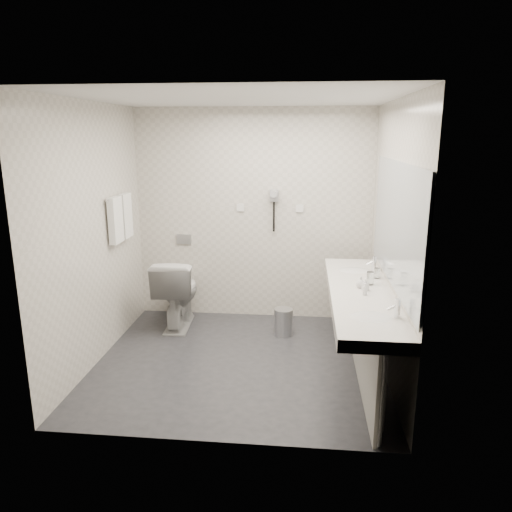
# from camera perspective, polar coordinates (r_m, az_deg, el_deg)

# --- Properties ---
(floor) EXTENTS (2.80, 2.80, 0.00)m
(floor) POSITION_cam_1_polar(r_m,az_deg,el_deg) (4.92, -1.96, -12.33)
(floor) COLOR #26262B
(floor) RESTS_ON ground
(ceiling) EXTENTS (2.80, 2.80, 0.00)m
(ceiling) POSITION_cam_1_polar(r_m,az_deg,el_deg) (4.41, -2.25, 18.13)
(ceiling) COLOR silver
(ceiling) RESTS_ON wall_back
(wall_back) EXTENTS (2.80, 0.00, 2.80)m
(wall_back) POSITION_cam_1_polar(r_m,az_deg,el_deg) (5.77, -0.34, 4.76)
(wall_back) COLOR beige
(wall_back) RESTS_ON floor
(wall_front) EXTENTS (2.80, 0.00, 2.80)m
(wall_front) POSITION_cam_1_polar(r_m,az_deg,el_deg) (3.26, -5.19, -2.75)
(wall_front) COLOR beige
(wall_front) RESTS_ON floor
(wall_left) EXTENTS (0.00, 2.60, 2.60)m
(wall_left) POSITION_cam_1_polar(r_m,az_deg,el_deg) (4.89, -18.58, 2.29)
(wall_left) COLOR beige
(wall_left) RESTS_ON floor
(wall_right) EXTENTS (0.00, 2.60, 2.60)m
(wall_right) POSITION_cam_1_polar(r_m,az_deg,el_deg) (4.53, 15.73, 1.60)
(wall_right) COLOR beige
(wall_right) RESTS_ON floor
(vanity_counter) EXTENTS (0.55, 2.20, 0.10)m
(vanity_counter) POSITION_cam_1_polar(r_m,az_deg,el_deg) (4.42, 12.25, -4.57)
(vanity_counter) COLOR silver
(vanity_counter) RESTS_ON floor
(vanity_panel) EXTENTS (0.03, 2.15, 0.75)m
(vanity_panel) POSITION_cam_1_polar(r_m,az_deg,el_deg) (4.57, 12.29, -9.62)
(vanity_panel) COLOR gray
(vanity_panel) RESTS_ON floor
(vanity_post_near) EXTENTS (0.06, 0.06, 0.75)m
(vanity_post_near) POSITION_cam_1_polar(r_m,az_deg,el_deg) (3.66, 14.59, -16.17)
(vanity_post_near) COLOR silver
(vanity_post_near) RESTS_ON floor
(vanity_post_far) EXTENTS (0.06, 0.06, 0.75)m
(vanity_post_far) POSITION_cam_1_polar(r_m,az_deg,el_deg) (5.54, 11.44, -5.29)
(vanity_post_far) COLOR silver
(vanity_post_far) RESTS_ON floor
(mirror) EXTENTS (0.02, 2.20, 1.05)m
(mirror) POSITION_cam_1_polar(r_m,az_deg,el_deg) (4.30, 16.16, 3.63)
(mirror) COLOR #B2BCC6
(mirror) RESTS_ON wall_right
(basin_near) EXTENTS (0.40, 0.31, 0.05)m
(basin_near) POSITION_cam_1_polar(r_m,az_deg,el_deg) (3.80, 13.33, -7.20)
(basin_near) COLOR silver
(basin_near) RESTS_ON vanity_counter
(basin_far) EXTENTS (0.40, 0.31, 0.05)m
(basin_far) POSITION_cam_1_polar(r_m,az_deg,el_deg) (5.03, 11.48, -1.81)
(basin_far) COLOR silver
(basin_far) RESTS_ON vanity_counter
(faucet_near) EXTENTS (0.04, 0.04, 0.15)m
(faucet_near) POSITION_cam_1_polar(r_m,az_deg,el_deg) (3.80, 16.34, -5.95)
(faucet_near) COLOR silver
(faucet_near) RESTS_ON vanity_counter
(faucet_far) EXTENTS (0.04, 0.04, 0.15)m
(faucet_far) POSITION_cam_1_polar(r_m,az_deg,el_deg) (5.03, 13.74, -0.87)
(faucet_far) COLOR silver
(faucet_far) RESTS_ON vanity_counter
(soap_bottle_a) EXTENTS (0.07, 0.07, 0.11)m
(soap_bottle_a) POSITION_cam_1_polar(r_m,az_deg,el_deg) (4.38, 12.78, -3.32)
(soap_bottle_a) COLOR beige
(soap_bottle_a) RESTS_ON vanity_counter
(soap_bottle_b) EXTENTS (0.11, 0.11, 0.11)m
(soap_bottle_b) POSITION_cam_1_polar(r_m,az_deg,el_deg) (4.46, 12.25, -3.02)
(soap_bottle_b) COLOR beige
(soap_bottle_b) RESTS_ON vanity_counter
(soap_bottle_c) EXTENTS (0.05, 0.05, 0.11)m
(soap_bottle_c) POSITION_cam_1_polar(r_m,az_deg,el_deg) (4.27, 12.74, -3.83)
(soap_bottle_c) COLOR beige
(soap_bottle_c) RESTS_ON vanity_counter
(glass_left) EXTENTS (0.08, 0.08, 0.12)m
(glass_left) POSITION_cam_1_polar(r_m,az_deg,el_deg) (4.56, 13.31, -2.57)
(glass_left) COLOR silver
(glass_left) RESTS_ON vanity_counter
(glass_right) EXTENTS (0.06, 0.06, 0.10)m
(glass_right) POSITION_cam_1_polar(r_m,az_deg,el_deg) (4.78, 14.07, -1.98)
(glass_right) COLOR silver
(glass_right) RESTS_ON vanity_counter
(toilet) EXTENTS (0.51, 0.84, 0.82)m
(toilet) POSITION_cam_1_polar(r_m,az_deg,el_deg) (5.71, -9.29, -4.22)
(toilet) COLOR silver
(toilet) RESTS_ON floor
(flush_plate) EXTENTS (0.18, 0.02, 0.12)m
(flush_plate) POSITION_cam_1_polar(r_m,az_deg,el_deg) (5.96, -8.50, 1.97)
(flush_plate) COLOR #B2B5BA
(flush_plate) RESTS_ON wall_back
(pedal_bin) EXTENTS (0.22, 0.22, 0.29)m
(pedal_bin) POSITION_cam_1_polar(r_m,az_deg,el_deg) (5.47, 3.25, -7.83)
(pedal_bin) COLOR #B2B5BA
(pedal_bin) RESTS_ON floor
(bin_lid) EXTENTS (0.21, 0.21, 0.02)m
(bin_lid) POSITION_cam_1_polar(r_m,az_deg,el_deg) (5.42, 3.27, -6.34)
(bin_lid) COLOR #B2B5BA
(bin_lid) RESTS_ON pedal_bin
(towel_rail) EXTENTS (0.02, 0.62, 0.02)m
(towel_rail) POSITION_cam_1_polar(r_m,az_deg,el_deg) (5.32, -15.94, 6.68)
(towel_rail) COLOR silver
(towel_rail) RESTS_ON wall_left
(towel_near) EXTENTS (0.07, 0.24, 0.48)m
(towel_near) POSITION_cam_1_polar(r_m,az_deg,el_deg) (5.22, -16.23, 4.08)
(towel_near) COLOR white
(towel_near) RESTS_ON towel_rail
(towel_far) EXTENTS (0.07, 0.24, 0.48)m
(towel_far) POSITION_cam_1_polar(r_m,az_deg,el_deg) (5.48, -15.16, 4.61)
(towel_far) COLOR white
(towel_far) RESTS_ON towel_rail
(dryer_cradle) EXTENTS (0.10, 0.04, 0.14)m
(dryer_cradle) POSITION_cam_1_polar(r_m,az_deg,el_deg) (5.68, 2.15, 7.15)
(dryer_cradle) COLOR #939398
(dryer_cradle) RESTS_ON wall_back
(dryer_barrel) EXTENTS (0.08, 0.14, 0.08)m
(dryer_barrel) POSITION_cam_1_polar(r_m,az_deg,el_deg) (5.61, 2.11, 7.37)
(dryer_barrel) COLOR #939398
(dryer_barrel) RESTS_ON dryer_cradle
(dryer_cord) EXTENTS (0.02, 0.02, 0.35)m
(dryer_cord) POSITION_cam_1_polar(r_m,az_deg,el_deg) (5.71, 2.12, 4.64)
(dryer_cord) COLOR black
(dryer_cord) RESTS_ON dryer_cradle
(switch_plate_a) EXTENTS (0.09, 0.02, 0.09)m
(switch_plate_a) POSITION_cam_1_polar(r_m,az_deg,el_deg) (5.76, -1.84, 5.74)
(switch_plate_a) COLOR silver
(switch_plate_a) RESTS_ON wall_back
(switch_plate_b) EXTENTS (0.09, 0.02, 0.09)m
(switch_plate_b) POSITION_cam_1_polar(r_m,az_deg,el_deg) (5.71, 5.17, 5.62)
(switch_plate_b) COLOR silver
(switch_plate_b) RESTS_ON wall_back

